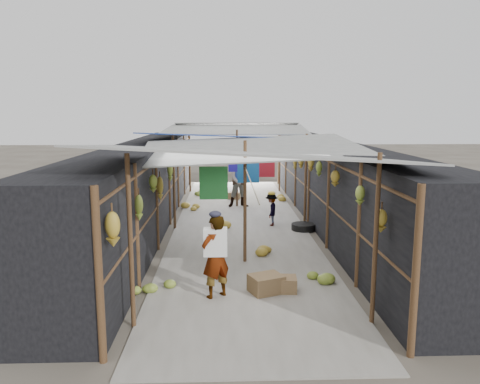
{
  "coord_description": "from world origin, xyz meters",
  "views": [
    {
      "loc": [
        -0.44,
        -6.61,
        3.17
      ],
      "look_at": [
        -0.05,
        4.62,
        1.25
      ],
      "focal_mm": 35.0,
      "sensor_mm": 36.0,
      "label": 1
    }
  ],
  "objects": [
    {
      "name": "crate_mid",
      "position": [
        0.61,
        1.29,
        0.14
      ],
      "size": [
        0.49,
        0.41,
        0.28
      ],
      "primitive_type": "cube",
      "rotation": [
        0.0,
        0.0,
        -0.08
      ],
      "color": "#98714D",
      "rests_on": "ground"
    },
    {
      "name": "crate_near",
      "position": [
        0.3,
        1.24,
        0.17
      ],
      "size": [
        0.69,
        0.63,
        0.33
      ],
      "primitive_type": "cube",
      "rotation": [
        0.0,
        0.0,
        0.4
      ],
      "color": "#98714D",
      "rests_on": "ground"
    },
    {
      "name": "floor_bananas",
      "position": [
        -0.5,
        6.56,
        0.16
      ],
      "size": [
        4.07,
        10.41,
        0.36
      ],
      "color": "#A8892B",
      "rests_on": "ground"
    },
    {
      "name": "vendor_elderly",
      "position": [
        -0.59,
        1.07,
        0.73
      ],
      "size": [
        0.64,
        0.59,
        1.47
      ],
      "primitive_type": "imported",
      "rotation": [
        0.0,
        0.0,
        3.74
      ],
      "color": "white",
      "rests_on": "ground"
    },
    {
      "name": "vendor_seated",
      "position": [
        0.89,
        6.19,
        0.47
      ],
      "size": [
        0.45,
        0.65,
        0.93
      ],
      "primitive_type": "imported",
      "rotation": [
        0.0,
        0.0,
        -1.75
      ],
      "color": "#534D48",
      "rests_on": "ground"
    },
    {
      "name": "black_basin",
      "position": [
        1.7,
        5.65,
        0.1
      ],
      "size": [
        0.64,
        0.64,
        0.19
      ],
      "primitive_type": "cylinder",
      "color": "black",
      "rests_on": "ground"
    },
    {
      "name": "crate_back",
      "position": [
        -0.07,
        10.29,
        0.13
      ],
      "size": [
        0.48,
        0.43,
        0.26
      ],
      "primitive_type": "cube",
      "rotation": [
        0.0,
        0.0,
        -0.25
      ],
      "color": "#98714D",
      "rests_on": "ground"
    },
    {
      "name": "shopper_blue",
      "position": [
        0.14,
        8.91,
        0.93
      ],
      "size": [
        0.99,
        0.82,
        1.86
      ],
      "primitive_type": "imported",
      "rotation": [
        0.0,
        0.0,
        0.14
      ],
      "color": "navy",
      "rests_on": "ground"
    },
    {
      "name": "stall_right",
      "position": [
        2.7,
        6.5,
        1.15
      ],
      "size": [
        1.4,
        15.0,
        2.3
      ],
      "primitive_type": "cube",
      "color": "black",
      "rests_on": "ground"
    },
    {
      "name": "stall_left",
      "position": [
        -2.7,
        6.5,
        1.15
      ],
      "size": [
        1.4,
        15.0,
        2.3
      ],
      "primitive_type": "cube",
      "color": "black",
      "rests_on": "ground"
    },
    {
      "name": "market_canopy",
      "position": [
        0.03,
        6.83,
        2.41
      ],
      "size": [
        5.62,
        15.2,
        2.77
      ],
      "color": "brown",
      "rests_on": "ground"
    },
    {
      "name": "ground",
      "position": [
        0.0,
        0.0,
        0.0
      ],
      "size": [
        80.0,
        80.0,
        0.0
      ],
      "primitive_type": "plane",
      "color": "#6B6356",
      "rests_on": "ground"
    },
    {
      "name": "hanging_bananas",
      "position": [
        -0.14,
        6.67,
        1.67
      ],
      "size": [
        3.95,
        13.8,
        0.85
      ],
      "color": "#A8892B",
      "rests_on": "ground"
    },
    {
      "name": "aisle_slab",
      "position": [
        0.0,
        6.5,
        0.01
      ],
      "size": [
        3.6,
        16.0,
        0.02
      ],
      "primitive_type": "cube",
      "color": "#9E998E",
      "rests_on": "ground"
    }
  ]
}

